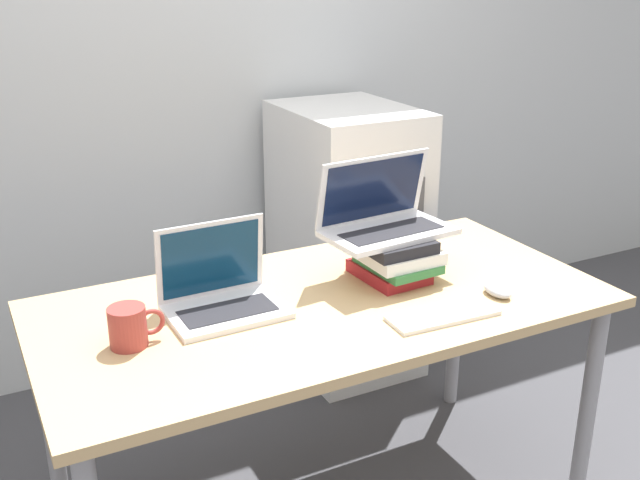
{
  "coord_description": "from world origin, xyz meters",
  "views": [
    {
      "loc": [
        -0.88,
        -1.3,
        1.62
      ],
      "look_at": [
        -0.01,
        0.39,
        0.91
      ],
      "focal_mm": 42.0,
      "sensor_mm": 36.0,
      "label": 1
    }
  ],
  "objects_px": {
    "book_stack": "(393,257)",
    "mini_fridge": "(346,240)",
    "mug": "(129,327)",
    "laptop_on_books": "(384,218)",
    "wireless_keyboard": "(443,315)",
    "laptop_left": "(221,294)",
    "mouse": "(498,291)"
  },
  "relations": [
    {
      "from": "book_stack",
      "to": "mug",
      "type": "bearing_deg",
      "value": -175.9
    },
    {
      "from": "laptop_on_books",
      "to": "wireless_keyboard",
      "type": "distance_m",
      "value": 0.37
    },
    {
      "from": "book_stack",
      "to": "mug",
      "type": "relative_size",
      "value": 1.82
    },
    {
      "from": "mug",
      "to": "mini_fridge",
      "type": "height_order",
      "value": "mini_fridge"
    },
    {
      "from": "book_stack",
      "to": "wireless_keyboard",
      "type": "distance_m",
      "value": 0.29
    },
    {
      "from": "laptop_left",
      "to": "laptop_on_books",
      "type": "relative_size",
      "value": 0.79
    },
    {
      "from": "wireless_keyboard",
      "to": "mouse",
      "type": "relative_size",
      "value": 3.15
    },
    {
      "from": "book_stack",
      "to": "laptop_on_books",
      "type": "relative_size",
      "value": 0.65
    },
    {
      "from": "laptop_left",
      "to": "book_stack",
      "type": "bearing_deg",
      "value": -3.27
    },
    {
      "from": "laptop_on_books",
      "to": "laptop_left",
      "type": "bearing_deg",
      "value": -178.74
    },
    {
      "from": "wireless_keyboard",
      "to": "laptop_left",
      "type": "bearing_deg",
      "value": 148.33
    },
    {
      "from": "book_stack",
      "to": "wireless_keyboard",
      "type": "xyz_separation_m",
      "value": [
        -0.02,
        -0.28,
        -0.06
      ]
    },
    {
      "from": "book_stack",
      "to": "laptop_on_books",
      "type": "height_order",
      "value": "laptop_on_books"
    },
    {
      "from": "wireless_keyboard",
      "to": "laptop_on_books",
      "type": "bearing_deg",
      "value": 88.32
    },
    {
      "from": "laptop_left",
      "to": "mini_fridge",
      "type": "relative_size",
      "value": 0.29
    },
    {
      "from": "wireless_keyboard",
      "to": "mug",
      "type": "distance_m",
      "value": 0.81
    },
    {
      "from": "book_stack",
      "to": "mug",
      "type": "distance_m",
      "value": 0.8
    },
    {
      "from": "laptop_left",
      "to": "mouse",
      "type": "distance_m",
      "value": 0.78
    },
    {
      "from": "laptop_left",
      "to": "wireless_keyboard",
      "type": "bearing_deg",
      "value": -31.67
    },
    {
      "from": "mouse",
      "to": "mug",
      "type": "height_order",
      "value": "mug"
    },
    {
      "from": "mouse",
      "to": "mug",
      "type": "xyz_separation_m",
      "value": [
        -1.0,
        0.18,
        0.04
      ]
    },
    {
      "from": "book_stack",
      "to": "mouse",
      "type": "bearing_deg",
      "value": -50.3
    },
    {
      "from": "book_stack",
      "to": "wireless_keyboard",
      "type": "height_order",
      "value": "book_stack"
    },
    {
      "from": "book_stack",
      "to": "laptop_on_books",
      "type": "distance_m",
      "value": 0.12
    },
    {
      "from": "laptop_on_books",
      "to": "mug",
      "type": "bearing_deg",
      "value": -172.85
    },
    {
      "from": "laptop_left",
      "to": "book_stack",
      "type": "distance_m",
      "value": 0.53
    },
    {
      "from": "laptop_on_books",
      "to": "mini_fridge",
      "type": "bearing_deg",
      "value": 68.55
    },
    {
      "from": "laptop_left",
      "to": "laptop_on_books",
      "type": "bearing_deg",
      "value": 1.26
    },
    {
      "from": "wireless_keyboard",
      "to": "book_stack",
      "type": "bearing_deg",
      "value": 85.87
    },
    {
      "from": "book_stack",
      "to": "mini_fridge",
      "type": "relative_size",
      "value": 0.23
    },
    {
      "from": "laptop_left",
      "to": "wireless_keyboard",
      "type": "xyz_separation_m",
      "value": [
        0.51,
        -0.31,
        -0.04
      ]
    },
    {
      "from": "laptop_left",
      "to": "mouse",
      "type": "bearing_deg",
      "value": -20.37
    }
  ]
}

